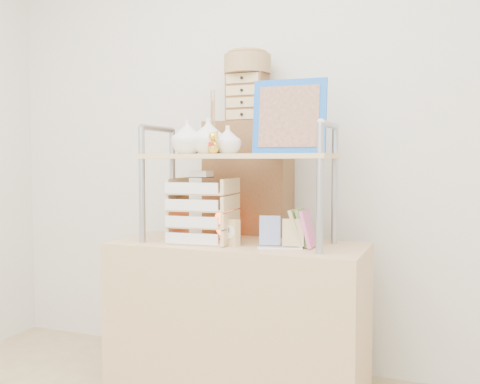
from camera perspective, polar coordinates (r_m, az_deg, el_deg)
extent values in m
cube|color=silver|center=(2.99, 3.34, 6.42)|extent=(3.40, 0.02, 2.60)
cube|color=tan|center=(2.63, -0.25, -13.56)|extent=(1.20, 0.50, 0.75)
cube|color=brown|center=(2.93, 0.92, -5.78)|extent=(0.46, 0.25, 1.35)
cylinder|color=#9598A2|center=(2.58, -10.42, 0.74)|extent=(0.03, 0.03, 0.55)
cylinder|color=#9598A2|center=(2.84, -7.20, 1.01)|extent=(0.03, 0.03, 0.55)
cylinder|color=#9598A2|center=(2.71, -8.78, 6.70)|extent=(0.03, 0.30, 0.03)
cylinder|color=#9598A2|center=(2.25, 8.53, 0.37)|extent=(0.03, 0.03, 0.55)
cylinder|color=#9598A2|center=(2.54, 10.07, 0.70)|extent=(0.03, 0.03, 0.55)
cylinder|color=#9598A2|center=(2.39, 9.41, 7.14)|extent=(0.03, 0.30, 0.03)
cube|color=tan|center=(2.52, -0.26, 3.83)|extent=(0.90, 0.34, 0.02)
imported|color=silver|center=(2.60, -5.62, 5.86)|extent=(0.16, 0.16, 0.17)
imported|color=silver|center=(2.58, -3.37, 5.97)|extent=(0.16, 0.16, 0.17)
imported|color=silver|center=(2.56, -1.32, 5.58)|extent=(0.13, 0.13, 0.14)
cylinder|color=#2645A7|center=(2.70, -2.91, 5.09)|extent=(0.07, 0.07, 0.10)
cube|color=#1351B6|center=(2.55, 5.28, 8.02)|extent=(0.35, 0.06, 0.35)
cube|color=brown|center=(2.53, 5.21, 8.04)|extent=(0.29, 0.04, 0.29)
cube|color=#D85E9C|center=(2.43, 7.28, -3.89)|extent=(0.06, 0.12, 0.17)
cube|color=#68A552|center=(2.45, 6.90, -3.82)|extent=(0.06, 0.12, 0.17)
cube|color=tan|center=(2.44, 6.28, -3.85)|extent=(0.07, 0.13, 0.17)
cube|color=tan|center=(2.59, -3.89, -5.19)|extent=(0.30, 0.28, 0.01)
cube|color=white|center=(2.47, -5.19, -4.99)|extent=(0.26, 0.03, 0.05)
cube|color=tan|center=(2.58, -3.90, -3.48)|extent=(0.30, 0.28, 0.01)
cube|color=white|center=(2.46, -5.20, -3.20)|extent=(0.26, 0.03, 0.05)
cube|color=tan|center=(2.57, -3.91, -1.76)|extent=(0.30, 0.28, 0.01)
cube|color=white|center=(2.45, -5.21, -1.40)|extent=(0.26, 0.03, 0.05)
cube|color=tan|center=(2.56, -3.91, -0.03)|extent=(0.30, 0.28, 0.01)
cube|color=white|center=(2.44, -5.22, 0.41)|extent=(0.26, 0.03, 0.05)
cube|color=beige|center=(2.54, -4.12, 1.91)|extent=(0.09, 0.09, 0.03)
cylinder|color=brown|center=(2.60, -1.54, -5.04)|extent=(0.10, 0.10, 0.02)
ellipsoid|color=#FF541E|center=(2.59, -1.55, -3.13)|extent=(0.11, 0.11, 0.15)
cube|color=tan|center=(2.46, -1.00, -4.33)|extent=(0.09, 0.06, 0.12)
cylinder|color=white|center=(2.44, -1.18, -4.27)|extent=(0.06, 0.02, 0.06)
cube|color=white|center=(2.40, 4.30, -5.93)|extent=(0.21, 0.11, 0.01)
cube|color=navy|center=(2.41, 3.21, -4.11)|extent=(0.10, 0.05, 0.13)
cube|color=tan|center=(2.38, 5.68, -4.33)|extent=(0.10, 0.05, 0.12)
cube|color=brown|center=(2.89, 0.80, 10.01)|extent=(0.20, 0.15, 0.25)
cube|color=tan|center=(2.81, 0.22, 8.28)|extent=(0.18, 0.01, 0.05)
cube|color=tan|center=(2.82, 0.22, 9.55)|extent=(0.18, 0.01, 0.05)
cube|color=tan|center=(2.82, 0.22, 10.81)|extent=(0.18, 0.01, 0.05)
cube|color=tan|center=(2.83, 0.22, 12.06)|extent=(0.18, 0.01, 0.05)
cylinder|color=olive|center=(2.92, 0.80, 13.43)|extent=(0.25, 0.25, 0.10)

